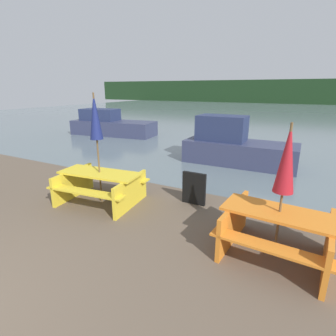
{
  "coord_description": "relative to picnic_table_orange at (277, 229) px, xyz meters",
  "views": [
    {
      "loc": [
        3.68,
        -0.34,
        2.56
      ],
      "look_at": [
        1.05,
        4.61,
        0.85
      ],
      "focal_mm": 28.0,
      "sensor_mm": 36.0,
      "label": 1
    }
  ],
  "objects": [
    {
      "name": "water",
      "position": [
        -3.49,
        26.92,
        -0.46
      ],
      "size": [
        60.0,
        50.0,
        0.0
      ],
      "color": "slate",
      "rests_on": "ground_plane"
    },
    {
      "name": "far_treeline",
      "position": [
        -3.49,
        46.92,
        1.54
      ],
      "size": [
        80.0,
        1.6,
        4.0
      ],
      "color": "#193319",
      "rests_on": "water"
    },
    {
      "name": "picnic_table_orange",
      "position": [
        0.0,
        0.0,
        0.0
      ],
      "size": [
        1.78,
        1.5,
        0.76
      ],
      "rotation": [
        0.0,
        0.0,
        -0.08
      ],
      "color": "orange",
      "rests_on": "ground_plane"
    },
    {
      "name": "picnic_table_yellow",
      "position": [
        -3.85,
        0.29,
        -0.01
      ],
      "size": [
        2.01,
        1.57,
        0.73
      ],
      "rotation": [
        0.0,
        0.0,
        0.11
      ],
      "color": "yellow",
      "rests_on": "ground_plane"
    },
    {
      "name": "umbrella_navy",
      "position": [
        -3.85,
        0.29,
        1.49
      ],
      "size": [
        0.28,
        0.28,
        2.48
      ],
      "color": "brown",
      "rests_on": "ground_plane"
    },
    {
      "name": "umbrella_crimson",
      "position": [
        0.0,
        0.0,
        1.12
      ],
      "size": [
        0.3,
        0.3,
        2.11
      ],
      "color": "brown",
      "rests_on": "ground_plane"
    },
    {
      "name": "boat",
      "position": [
        -1.96,
        5.07,
        0.14
      ],
      "size": [
        3.8,
        1.5,
        1.65
      ],
      "rotation": [
        0.0,
        0.0,
        0.01
      ],
      "color": "#333856",
      "rests_on": "water"
    },
    {
      "name": "boat_second",
      "position": [
        -9.72,
        7.7,
        0.08
      ],
      "size": [
        4.93,
        2.21,
        1.43
      ],
      "rotation": [
        0.0,
        0.0,
        0.13
      ],
      "color": "#333856",
      "rests_on": "water"
    },
    {
      "name": "signboard",
      "position": [
        -1.9,
        1.2,
        -0.09
      ],
      "size": [
        0.55,
        0.08,
        0.75
      ],
      "color": "black",
      "rests_on": "ground_plane"
    }
  ]
}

